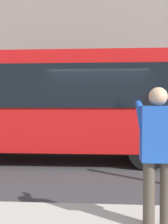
% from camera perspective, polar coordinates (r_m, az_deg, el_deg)
% --- Properties ---
extents(ground_plane, '(60.00, 60.00, 0.00)m').
position_cam_1_polar(ground_plane, '(7.81, 2.94, -10.46)').
color(ground_plane, '#38383A').
extents(building_facade_far, '(28.00, 1.55, 12.00)m').
position_cam_1_polar(building_facade_far, '(15.07, 3.49, 18.50)').
color(building_facade_far, gray).
rests_on(building_facade_far, ground_plane).
extents(red_bus, '(9.05, 2.54, 3.08)m').
position_cam_1_polar(red_bus, '(8.31, -9.39, 1.94)').
color(red_bus, red).
rests_on(red_bus, ground_plane).
extents(pedestrian_photographer, '(0.53, 0.52, 1.70)m').
position_cam_1_polar(pedestrian_photographer, '(3.45, 14.90, -6.93)').
color(pedestrian_photographer, '#4C4238').
rests_on(pedestrian_photographer, sidewalk_curb).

